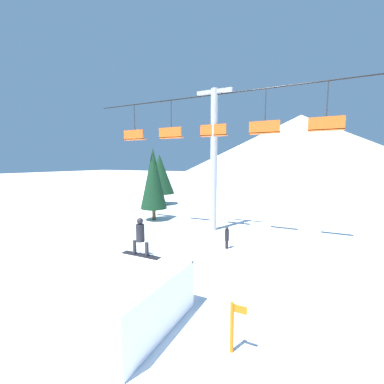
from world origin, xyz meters
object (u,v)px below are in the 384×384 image
(snowboarder, at_px, (140,237))
(pine_tree_near, at_px, (153,178))
(snow_ramp, at_px, (120,296))
(distant_skier, at_px, (227,237))
(trail_marker, at_px, (233,326))

(snowboarder, height_order, pine_tree_near, pine_tree_near)
(snow_ramp, distance_m, snowboarder, 1.90)
(pine_tree_near, relative_size, distant_skier, 4.70)
(snowboarder, bearing_deg, pine_tree_near, 122.78)
(pine_tree_near, height_order, trail_marker, pine_tree_near)
(snowboarder, bearing_deg, distant_skier, 81.31)
(pine_tree_near, bearing_deg, distant_skier, -28.05)
(trail_marker, distance_m, distant_skier, 7.64)
(snowboarder, distance_m, distant_skier, 6.43)
(pine_tree_near, xyz_separation_m, trail_marker, (10.07, -11.19, -2.67))
(snowboarder, xyz_separation_m, pine_tree_near, (-6.55, 10.17, 1.20))
(snowboarder, relative_size, distant_skier, 1.17)
(pine_tree_near, bearing_deg, snow_ramp, -59.36)
(snow_ramp, xyz_separation_m, snowboarder, (-0.23, 1.28, 1.39))
(snow_ramp, height_order, pine_tree_near, pine_tree_near)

